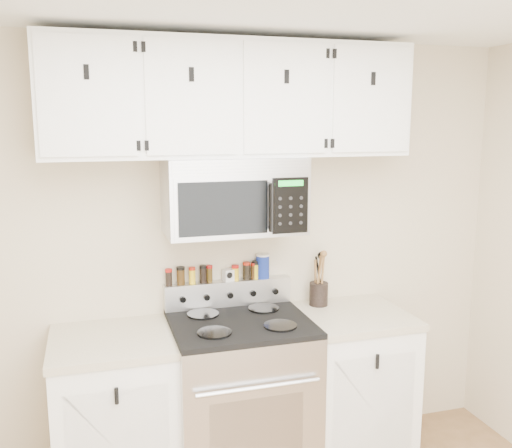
{
  "coord_description": "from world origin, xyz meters",
  "views": [
    {
      "loc": [
        -0.77,
        -1.47,
        2.03
      ],
      "look_at": [
        0.1,
        1.45,
        1.48
      ],
      "focal_mm": 40.0,
      "sensor_mm": 36.0,
      "label": 1
    }
  ],
  "objects_px": {
    "range": "(241,398)",
    "salt_canister": "(263,266)",
    "utensil_crock": "(319,292)",
    "microwave": "(234,195)"
  },
  "relations": [
    {
      "from": "microwave",
      "to": "salt_canister",
      "type": "relative_size",
      "value": 5.16
    },
    {
      "from": "range",
      "to": "utensil_crock",
      "type": "bearing_deg",
      "value": 20.87
    },
    {
      "from": "salt_canister",
      "to": "utensil_crock",
      "type": "bearing_deg",
      "value": -11.94
    },
    {
      "from": "utensil_crock",
      "to": "salt_canister",
      "type": "height_order",
      "value": "utensil_crock"
    },
    {
      "from": "range",
      "to": "salt_canister",
      "type": "xyz_separation_m",
      "value": [
        0.22,
        0.28,
        0.69
      ]
    },
    {
      "from": "range",
      "to": "microwave",
      "type": "height_order",
      "value": "microwave"
    },
    {
      "from": "microwave",
      "to": "utensil_crock",
      "type": "bearing_deg",
      "value": 8.66
    },
    {
      "from": "range",
      "to": "utensil_crock",
      "type": "distance_m",
      "value": 0.79
    },
    {
      "from": "microwave",
      "to": "salt_canister",
      "type": "bearing_deg",
      "value": 35.82
    },
    {
      "from": "microwave",
      "to": "utensil_crock",
      "type": "xyz_separation_m",
      "value": [
        0.55,
        0.08,
        -0.63
      ]
    }
  ]
}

